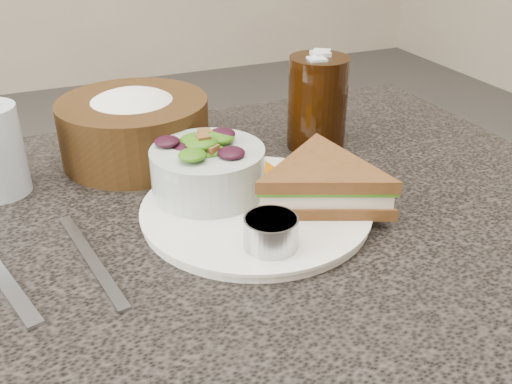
{
  "coord_description": "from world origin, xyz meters",
  "views": [
    {
      "loc": [
        -0.17,
        -0.54,
        1.1
      ],
      "look_at": [
        0.06,
        -0.01,
        0.78
      ],
      "focal_mm": 40.0,
      "sensor_mm": 36.0,
      "label": 1
    }
  ],
  "objects": [
    {
      "name": "dinner_plate",
      "position": [
        0.06,
        -0.01,
        0.76
      ],
      "size": [
        0.27,
        0.27,
        0.01
      ],
      "primitive_type": "cylinder",
      "color": "silver",
      "rests_on": "dining_table"
    },
    {
      "name": "sandwich",
      "position": [
        0.14,
        -0.03,
        0.79
      ],
      "size": [
        0.24,
        0.24,
        0.05
      ],
      "primitive_type": null,
      "rotation": [
        0.0,
        0.0,
        -0.4
      ],
      "color": "brown",
      "rests_on": "dinner_plate"
    },
    {
      "name": "salad_bowl",
      "position": [
        0.02,
        0.05,
        0.8
      ],
      "size": [
        0.18,
        0.18,
        0.08
      ],
      "primitive_type": null,
      "rotation": [
        0.0,
        0.0,
        -0.41
      ],
      "color": "#A1ADA5",
      "rests_on": "dinner_plate"
    },
    {
      "name": "dressing_ramekin",
      "position": [
        0.04,
        -0.09,
        0.78
      ],
      "size": [
        0.07,
        0.07,
        0.03
      ],
      "primitive_type": "cylinder",
      "rotation": [
        0.0,
        0.0,
        -0.15
      ],
      "color": "#9EA1A7",
      "rests_on": "dinner_plate"
    },
    {
      "name": "orange_wedge",
      "position": [
        0.09,
        0.06,
        0.78
      ],
      "size": [
        0.08,
        0.08,
        0.03
      ],
      "primitive_type": "cone",
      "rotation": [
        0.0,
        0.0,
        0.22
      ],
      "color": "orange",
      "rests_on": "dinner_plate"
    },
    {
      "name": "fork",
      "position": [
        -0.22,
        -0.03,
        0.75
      ],
      "size": [
        0.06,
        0.16,
        0.0
      ],
      "primitive_type": "cube",
      "rotation": [
        0.0,
        0.0,
        0.29
      ],
      "color": "#9FA6B0",
      "rests_on": "dining_table"
    },
    {
      "name": "knife",
      "position": [
        -0.13,
        -0.02,
        0.75
      ],
      "size": [
        0.04,
        0.19,
        0.0
      ],
      "primitive_type": "cube",
      "rotation": [
        0.0,
        0.0,
        0.16
      ],
      "color": "gray",
      "rests_on": "dining_table"
    },
    {
      "name": "bread_basket",
      "position": [
        -0.03,
        0.21,
        0.81
      ],
      "size": [
        0.21,
        0.21,
        0.12
      ],
      "primitive_type": null,
      "rotation": [
        0.0,
        0.0,
        0.03
      ],
      "color": "#442C12",
      "rests_on": "dining_table"
    },
    {
      "name": "cola_glass",
      "position": [
        0.22,
        0.14,
        0.82
      ],
      "size": [
        0.1,
        0.1,
        0.15
      ],
      "primitive_type": null,
      "rotation": [
        0.0,
        0.0,
        0.24
      ],
      "color": "black",
      "rests_on": "dining_table"
    }
  ]
}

